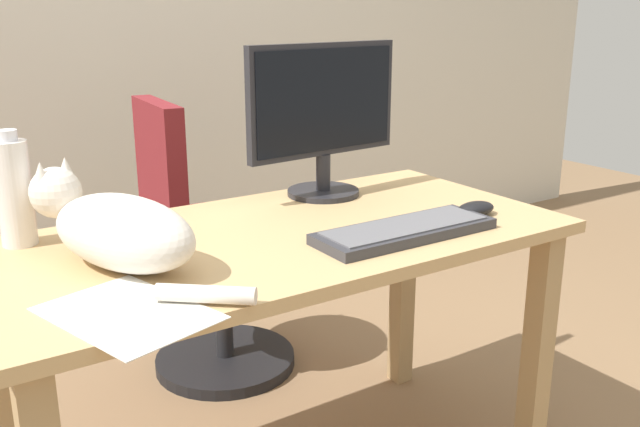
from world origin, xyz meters
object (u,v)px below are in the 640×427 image
cat (116,228)px  computer_mouse (476,209)px  water_bottle (14,192)px  office_chair (207,258)px  monitor (324,114)px  keyboard (405,230)px

cat → computer_mouse: (0.86, -0.15, -0.06)m
computer_mouse → water_bottle: bearing=158.4°
office_chair → water_bottle: water_bottle is taller
office_chair → monitor: monitor is taller
cat → computer_mouse: cat is taller
computer_mouse → office_chair: bearing=113.3°
keyboard → cat: (-0.61, 0.17, 0.07)m
keyboard → water_bottle: 0.87m
office_chair → water_bottle: bearing=-145.1°
cat → water_bottle: bearing=119.0°
office_chair → monitor: (0.16, -0.47, 0.53)m
office_chair → computer_mouse: bearing=-66.7°
water_bottle → cat: bearing=-61.0°
office_chair → cat: 0.94m
office_chair → keyboard: office_chair is taller
office_chair → cat: bearing=-125.7°
office_chair → water_bottle: 0.89m
keyboard → water_bottle: water_bottle is taller
office_chair → keyboard: bearing=-82.9°
cat → keyboard: bearing=-16.0°
monitor → keyboard: 0.46m
keyboard → computer_mouse: computer_mouse is taller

